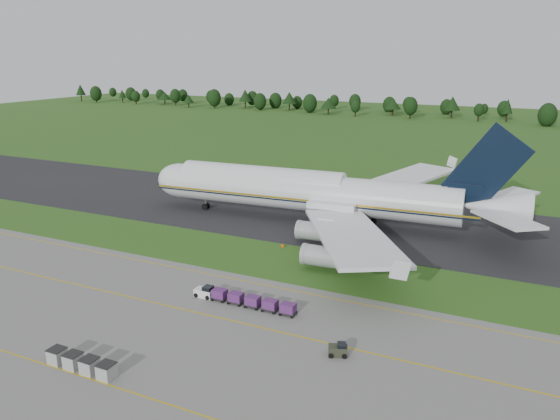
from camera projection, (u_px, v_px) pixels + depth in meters
The scene contains 10 objects.
ground at pixel (281, 261), 91.79m from camera, with size 600.00×600.00×0.00m, color #295218.
apron at pixel (154, 360), 62.26m from camera, with size 300.00×52.00×0.06m, color slate.
taxiway at pixel (337, 217), 116.09m from camera, with size 300.00×40.00×0.08m, color black.
apron_markings at pixel (189, 332), 68.34m from camera, with size 300.00×30.20×0.01m.
tree_line at pixel (468, 108), 280.33m from camera, with size 527.97×24.25×11.93m.
aircraft at pixel (315, 192), 111.40m from camera, with size 78.78×76.70×22.13m.
baggage_train at pixel (242, 299), 75.55m from camera, with size 15.65×1.66×1.60m.
utility_cart at pixel (338, 351), 62.99m from camera, with size 2.50×1.98×1.20m.
uld_row at pixel (81, 363), 59.97m from camera, with size 8.97×1.77×1.75m.
edge_markers at pixel (335, 254), 94.05m from camera, with size 20.42×0.30×0.60m.
Camera 1 is at (36.58, -77.57, 33.82)m, focal length 35.00 mm.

